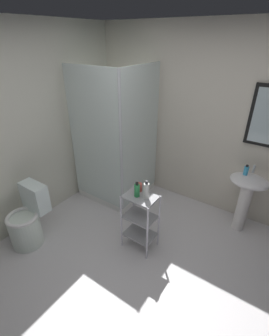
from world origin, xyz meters
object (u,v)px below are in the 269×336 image
(toilet, at_px, (28,221))
(body_wash_bottle_green, at_px, (137,190))
(pedestal_sink, at_px, (246,192))
(rinse_cup, at_px, (139,187))
(shower_stall, at_px, (118,170))
(lotion_bottle_white, at_px, (146,191))
(hand_soap_bottle, at_px, (246,170))
(storage_cart, at_px, (140,218))

(toilet, bearing_deg, body_wash_bottle_green, 31.23)
(pedestal_sink, bearing_deg, rinse_cup, -137.21)
(shower_stall, xyz_separation_m, lotion_bottle_white, (0.96, -0.70, 0.37))
(shower_stall, height_order, hand_soap_bottle, shower_stall)
(rinse_cup, bearing_deg, pedestal_sink, 42.79)
(storage_cart, distance_m, body_wash_bottle_green, 0.38)
(pedestal_sink, bearing_deg, hand_soap_bottle, 170.42)
(toilet, relative_size, lotion_bottle_white, 3.46)
(shower_stall, bearing_deg, pedestal_sink, 9.46)
(pedestal_sink, xyz_separation_m, storage_cart, (-0.93, -1.01, -0.14))
(body_wash_bottle_green, height_order, rinse_cup, body_wash_bottle_green)
(toilet, bearing_deg, pedestal_sink, 39.31)
(hand_soap_bottle, distance_m, body_wash_bottle_green, 1.37)
(pedestal_sink, xyz_separation_m, lotion_bottle_white, (-0.86, -1.00, 0.26))
(lotion_bottle_white, height_order, body_wash_bottle_green, lotion_bottle_white)
(body_wash_bottle_green, distance_m, rinse_cup, 0.11)
(shower_stall, relative_size, rinse_cup, 21.49)
(pedestal_sink, xyz_separation_m, rinse_cup, (-1.00, -0.93, 0.21))
(toilet, distance_m, body_wash_bottle_green, 1.43)
(hand_soap_bottle, xyz_separation_m, body_wash_bottle_green, (-0.89, -1.04, -0.05))
(shower_stall, distance_m, lotion_bottle_white, 1.24)
(body_wash_bottle_green, relative_size, rinse_cup, 1.88)
(toilet, bearing_deg, shower_stall, 78.43)
(hand_soap_bottle, bearing_deg, storage_cart, -129.91)
(lotion_bottle_white, distance_m, body_wash_bottle_green, 0.11)
(rinse_cup, bearing_deg, hand_soap_bottle, 45.15)
(storage_cart, bearing_deg, rinse_cup, 132.97)
(storage_cart, relative_size, body_wash_bottle_green, 4.23)
(lotion_bottle_white, bearing_deg, toilet, -150.06)
(storage_cart, bearing_deg, pedestal_sink, 47.60)
(shower_stall, distance_m, pedestal_sink, 1.84)
(pedestal_sink, distance_m, rinse_cup, 1.38)
(pedestal_sink, distance_m, body_wash_bottle_green, 1.43)
(pedestal_sink, relative_size, toilet, 1.07)
(toilet, bearing_deg, storage_cart, 31.04)
(storage_cart, height_order, hand_soap_bottle, hand_soap_bottle)
(pedestal_sink, height_order, lotion_bottle_white, lotion_bottle_white)
(pedestal_sink, height_order, hand_soap_bottle, hand_soap_bottle)
(pedestal_sink, xyz_separation_m, body_wash_bottle_green, (-0.96, -1.03, 0.24))
(toilet, xyz_separation_m, lotion_bottle_white, (1.25, 0.72, 0.52))
(shower_stall, bearing_deg, lotion_bottle_white, -36.32)
(storage_cart, bearing_deg, lotion_bottle_white, 7.57)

